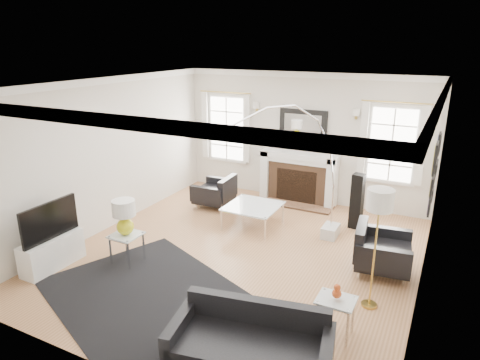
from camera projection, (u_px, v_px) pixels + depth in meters
The scene contains 25 objects.
floor at pixel (241, 254), 7.15m from camera, with size 6.00×6.00×0.00m, color #98643F.
back_wall at pixel (303, 138), 9.27m from camera, with size 5.50×0.04×2.80m, color silver.
front_wall at pixel (103, 256), 4.17m from camera, with size 5.50×0.04×2.80m, color silver.
left_wall at pixel (108, 155), 7.90m from camera, with size 0.04×6.00×2.80m, color silver.
right_wall at pixel (430, 203), 5.54m from camera, with size 0.04×6.00×2.80m, color silver.
ceiling at pixel (241, 84), 6.29m from camera, with size 5.50×6.00×0.02m, color white.
crown_molding at pixel (241, 88), 6.31m from camera, with size 5.50×6.00×0.12m, color white.
fireplace at pixel (298, 178), 9.35m from camera, with size 1.70×0.69×1.11m.
mantel_mirror at pixel (303, 127), 9.15m from camera, with size 1.05×0.07×0.75m.
window_left at pixel (227, 128), 10.00m from camera, with size 1.24×0.15×1.62m.
window_right at pixel (392, 145), 8.41m from camera, with size 1.24×0.15×1.62m.
gallery_wall at pixel (435, 168), 6.61m from camera, with size 0.04×1.73×1.29m.
tv_unit at pixel (52, 248), 6.66m from camera, with size 0.35×1.00×1.09m.
area_rug at pixel (145, 293), 6.05m from camera, with size 2.69×2.24×0.01m, color black.
sofa at pixel (251, 344), 4.58m from camera, with size 1.84×1.10×0.56m.
armchair_left at pixel (216, 193), 9.14m from camera, with size 0.79×0.87×0.56m.
armchair_right at pixel (380, 251), 6.53m from camera, with size 0.91×0.99×0.61m.
coffee_table at pixel (253, 207), 8.12m from camera, with size 0.96×0.96×0.43m.
side_table_left at pixel (126, 240), 6.79m from camera, with size 0.44×0.44×0.49m.
nesting_table at pixel (336, 307), 5.08m from camera, with size 0.45×0.38×0.49m.
gourd_lamp at pixel (124, 215), 6.65m from camera, with size 0.36×0.36×0.58m.
orange_vase at pixel (337, 292), 5.02m from camera, with size 0.11×0.11×0.18m.
arc_floor_lamp at pixel (282, 169), 7.17m from camera, with size 1.78×1.65×2.52m.
stick_floor_lamp at pixel (380, 206), 5.32m from camera, with size 0.34×0.34×1.66m.
speaker_tower at pixel (357, 201), 8.04m from camera, with size 0.21×0.21×1.06m, color black.
Camera 1 is at (2.89, -5.73, 3.39)m, focal length 32.00 mm.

